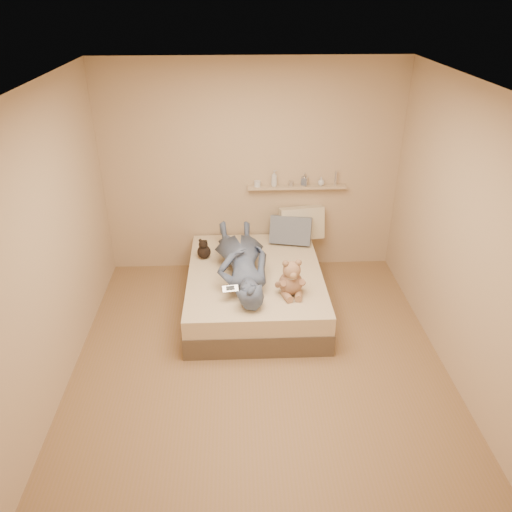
{
  "coord_description": "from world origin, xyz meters",
  "views": [
    {
      "loc": [
        -0.2,
        -3.87,
        3.27
      ],
      "look_at": [
        0.0,
        0.65,
        0.8
      ],
      "focal_mm": 35.0,
      "sensor_mm": 36.0,
      "label": 1
    }
  ],
  "objects_px": {
    "dark_plush": "(204,250)",
    "pillow_grey": "(291,230)",
    "game_console": "(230,289)",
    "person": "(241,260)",
    "pillow_cream": "(302,223)",
    "wall_shelf": "(297,187)",
    "teddy_bear": "(291,280)",
    "bed": "(255,289)"
  },
  "relations": [
    {
      "from": "pillow_grey",
      "to": "person",
      "type": "bearing_deg",
      "value": -129.54
    },
    {
      "from": "teddy_bear",
      "to": "pillow_grey",
      "type": "height_order",
      "value": "teddy_bear"
    },
    {
      "from": "game_console",
      "to": "person",
      "type": "relative_size",
      "value": 0.11
    },
    {
      "from": "dark_plush",
      "to": "wall_shelf",
      "type": "bearing_deg",
      "value": 26.61
    },
    {
      "from": "pillow_cream",
      "to": "pillow_grey",
      "type": "height_order",
      "value": "pillow_cream"
    },
    {
      "from": "game_console",
      "to": "pillow_grey",
      "type": "xyz_separation_m",
      "value": [
        0.74,
        1.26,
        0.03
      ]
    },
    {
      "from": "wall_shelf",
      "to": "dark_plush",
      "type": "bearing_deg",
      "value": -153.39
    },
    {
      "from": "person",
      "to": "game_console",
      "type": "bearing_deg",
      "value": 70.89
    },
    {
      "from": "person",
      "to": "pillow_cream",
      "type": "bearing_deg",
      "value": -136.59
    },
    {
      "from": "bed",
      "to": "teddy_bear",
      "type": "relative_size",
      "value": 4.66
    },
    {
      "from": "pillow_cream",
      "to": "pillow_grey",
      "type": "distance_m",
      "value": 0.21
    },
    {
      "from": "pillow_cream",
      "to": "person",
      "type": "distance_m",
      "value": 1.17
    },
    {
      "from": "bed",
      "to": "wall_shelf",
      "type": "relative_size",
      "value": 1.58
    },
    {
      "from": "person",
      "to": "wall_shelf",
      "type": "height_order",
      "value": "wall_shelf"
    },
    {
      "from": "game_console",
      "to": "wall_shelf",
      "type": "distance_m",
      "value": 1.77
    },
    {
      "from": "pillow_grey",
      "to": "pillow_cream",
      "type": "bearing_deg",
      "value": 42.96
    },
    {
      "from": "pillow_cream",
      "to": "person",
      "type": "bearing_deg",
      "value": -130.85
    },
    {
      "from": "pillow_grey",
      "to": "person",
      "type": "xyz_separation_m",
      "value": [
        -0.62,
        -0.75,
        0.02
      ]
    },
    {
      "from": "game_console",
      "to": "person",
      "type": "bearing_deg",
      "value": 76.64
    },
    {
      "from": "game_console",
      "to": "wall_shelf",
      "type": "relative_size",
      "value": 0.14
    },
    {
      "from": "dark_plush",
      "to": "person",
      "type": "height_order",
      "value": "person"
    },
    {
      "from": "teddy_bear",
      "to": "wall_shelf",
      "type": "bearing_deg",
      "value": 81.85
    },
    {
      "from": "teddy_bear",
      "to": "person",
      "type": "height_order",
      "value": "teddy_bear"
    },
    {
      "from": "game_console",
      "to": "pillow_grey",
      "type": "distance_m",
      "value": 1.46
    },
    {
      "from": "dark_plush",
      "to": "pillow_cream",
      "type": "relative_size",
      "value": 0.45
    },
    {
      "from": "teddy_bear",
      "to": "pillow_cream",
      "type": "xyz_separation_m",
      "value": [
        0.27,
        1.31,
        0.03
      ]
    },
    {
      "from": "teddy_bear",
      "to": "dark_plush",
      "type": "bearing_deg",
      "value": 138.71
    },
    {
      "from": "bed",
      "to": "pillow_grey",
      "type": "distance_m",
      "value": 0.92
    },
    {
      "from": "bed",
      "to": "game_console",
      "type": "relative_size",
      "value": 11.42
    },
    {
      "from": "pillow_cream",
      "to": "wall_shelf",
      "type": "height_order",
      "value": "wall_shelf"
    },
    {
      "from": "game_console",
      "to": "bed",
      "type": "bearing_deg",
      "value": 64.56
    },
    {
      "from": "dark_plush",
      "to": "pillow_grey",
      "type": "height_order",
      "value": "pillow_grey"
    },
    {
      "from": "dark_plush",
      "to": "pillow_cream",
      "type": "xyz_separation_m",
      "value": [
        1.2,
        0.49,
        0.09
      ]
    },
    {
      "from": "teddy_bear",
      "to": "pillow_grey",
      "type": "xyz_separation_m",
      "value": [
        0.12,
        1.17,
        0.0
      ]
    },
    {
      "from": "dark_plush",
      "to": "person",
      "type": "bearing_deg",
      "value": -42.91
    },
    {
      "from": "person",
      "to": "wall_shelf",
      "type": "bearing_deg",
      "value": -131.61
    },
    {
      "from": "teddy_bear",
      "to": "bed",
      "type": "bearing_deg",
      "value": 126.42
    },
    {
      "from": "game_console",
      "to": "wall_shelf",
      "type": "bearing_deg",
      "value": 60.96
    },
    {
      "from": "game_console",
      "to": "dark_plush",
      "type": "relative_size",
      "value": 0.68
    },
    {
      "from": "wall_shelf",
      "to": "pillow_cream",
      "type": "bearing_deg",
      "value": -48.95
    },
    {
      "from": "pillow_cream",
      "to": "person",
      "type": "relative_size",
      "value": 0.35
    },
    {
      "from": "bed",
      "to": "teddy_bear",
      "type": "distance_m",
      "value": 0.71
    }
  ]
}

